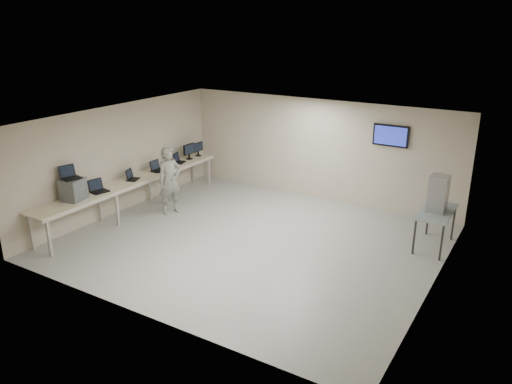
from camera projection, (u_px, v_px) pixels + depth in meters
The scene contains 13 objects.
room at pixel (254, 183), 10.98m from camera, with size 8.01×7.01×2.81m.
workbench at pixel (134, 182), 12.90m from camera, with size 0.76×6.00×0.90m.
equipment_box at pixel (73, 189), 11.36m from camera, with size 0.42×0.48×0.50m, color slate.
laptop_on_box at pixel (70, 175), 11.28m from camera, with size 0.41×0.45×0.31m.
laptop_0 at pixel (98, 189), 11.95m from camera, with size 0.40×0.44×0.31m.
laptop_1 at pixel (132, 177), 12.86m from camera, with size 0.38×0.41×0.27m.
laptop_2 at pixel (157, 168), 13.59m from camera, with size 0.30×0.37×0.29m.
laptop_3 at pixel (178, 160), 14.37m from camera, with size 0.37×0.41×0.27m.
monitor_near at pixel (189, 150), 14.66m from camera, with size 0.20×0.46×0.45m.
monitor_far at pixel (198, 148), 15.02m from camera, with size 0.18×0.41×0.41m.
soldier at pixel (170, 181), 12.84m from camera, with size 0.64×0.42×1.76m, color #5B5F4F.
side_table at pixel (436, 214), 10.93m from camera, with size 0.67×1.43×0.86m.
storage_bins at pixel (438, 193), 10.78m from camera, with size 0.38×0.42×0.80m.
Camera 1 is at (5.49, -8.83, 4.85)m, focal length 35.00 mm.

